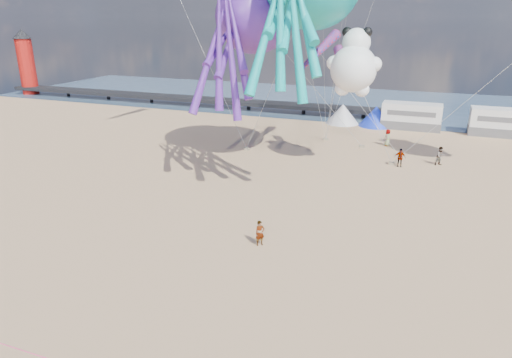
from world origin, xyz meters
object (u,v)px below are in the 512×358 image
at_px(tent_blue, 376,116).
at_px(beachgoer_1, 440,156).
at_px(motorhome_0, 411,116).
at_px(sandbag_a, 246,149).
at_px(lighthouse, 27,67).
at_px(sandbag_c, 392,163).
at_px(sandbag_b, 362,146).
at_px(kite_panda, 353,69).
at_px(motorhome_1, 502,122).
at_px(tent_white, 343,114).
at_px(windsock_right, 340,64).
at_px(sandbag_e, 326,139).
at_px(windsock_mid, 319,51).
at_px(beachgoer_3, 400,158).
at_px(standing_person, 260,233).
at_px(beachgoer_0, 388,138).
at_px(sandbag_d, 398,154).

height_order(tent_blue, beachgoer_1, tent_blue).
bearing_deg(motorhome_0, sandbag_a, -133.69).
distance_m(lighthouse, sandbag_c, 64.31).
height_order(lighthouse, sandbag_b, lighthouse).
bearing_deg(kite_panda, motorhome_1, 58.31).
distance_m(tent_white, windsock_right, 17.50).
bearing_deg(sandbag_c, tent_blue, 102.36).
bearing_deg(windsock_right, sandbag_e, 92.90).
bearing_deg(sandbag_e, sandbag_a, -134.63).
bearing_deg(tent_blue, kite_panda, -90.71).
distance_m(lighthouse, kite_panda, 61.88).
relative_size(motorhome_0, windsock_right, 1.44).
height_order(lighthouse, windsock_mid, windsock_mid).
distance_m(beachgoer_3, kite_panda, 9.08).
relative_size(motorhome_1, standing_person, 4.39).
bearing_deg(beachgoer_1, sandbag_e, 123.53).
bearing_deg(sandbag_b, sandbag_a, -154.53).
distance_m(beachgoer_0, kite_panda, 12.17).
relative_size(motorhome_0, beachgoer_1, 3.94).
bearing_deg(sandbag_d, windsock_mid, -169.92).
xyz_separation_m(beachgoer_0, windsock_mid, (-6.45, -4.55, 8.59)).
distance_m(motorhome_1, windsock_right, 23.02).
relative_size(tent_blue, beachgoer_0, 2.35).
relative_size(beachgoer_3, windsock_mid, 0.24).
bearing_deg(sandbag_c, kite_panda, -141.44).
xyz_separation_m(beachgoer_3, windsock_mid, (-8.16, 2.13, 8.62)).
relative_size(beachgoer_1, sandbag_d, 3.35).
bearing_deg(sandbag_a, lighthouse, 157.93).
xyz_separation_m(tent_blue, beachgoer_3, (3.96, -15.33, -0.38)).
xyz_separation_m(kite_panda, windsock_mid, (-3.98, 4.60, 0.95)).
distance_m(tent_blue, sandbag_d, 12.39).
relative_size(beachgoer_3, sandbag_e, 3.29).
xyz_separation_m(sandbag_e, windsock_mid, (-0.12, -4.52, 9.33)).
bearing_deg(lighthouse, beachgoer_1, -15.12).
relative_size(tent_blue, kite_panda, 0.63).
height_order(motorhome_1, tent_blue, motorhome_1).
xyz_separation_m(sandbag_c, sandbag_e, (-7.37, 6.32, 0.00)).
bearing_deg(windsock_mid, sandbag_a, -144.43).
distance_m(sandbag_d, kite_panda, 10.97).
xyz_separation_m(beachgoer_1, kite_panda, (-7.47, -4.17, 7.66)).
bearing_deg(beachgoer_0, standing_person, 3.09).
bearing_deg(sandbag_c, sandbag_e, 139.39).
bearing_deg(motorhome_1, motorhome_0, 180.00).
height_order(beachgoer_0, sandbag_d, beachgoer_0).
relative_size(beachgoer_3, sandbag_c, 3.29).
bearing_deg(tent_blue, standing_person, -94.11).
height_order(sandbag_d, windsock_right, windsock_right).
bearing_deg(tent_white, sandbag_e, -90.54).
xyz_separation_m(beachgoer_0, sandbag_e, (-6.33, -0.03, -0.74)).
bearing_deg(sandbag_e, sandbag_c, -40.61).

